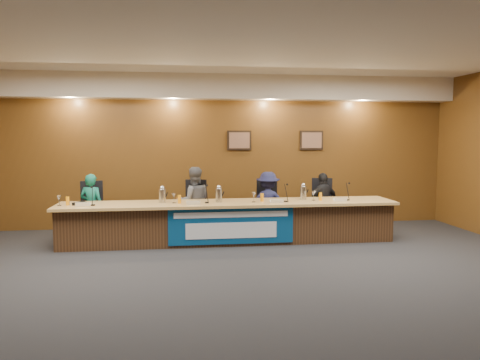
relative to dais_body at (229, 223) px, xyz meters
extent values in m
plane|color=black|center=(0.00, -2.40, -0.35)|extent=(10.00, 10.00, 0.00)
cube|color=silver|center=(0.00, -2.40, 2.85)|extent=(10.00, 8.00, 0.04)
cube|color=#583614|center=(0.00, 1.60, 1.25)|extent=(10.00, 0.04, 3.20)
cube|color=beige|center=(0.00, 1.35, 2.60)|extent=(10.00, 0.50, 0.50)
cube|color=#412816|center=(0.00, 0.00, 0.00)|extent=(6.00, 0.80, 0.70)
cube|color=tan|center=(0.00, -0.05, 0.38)|extent=(6.10, 0.95, 0.05)
cube|color=navy|center=(0.00, -0.41, 0.03)|extent=(2.20, 0.02, 0.65)
cube|color=silver|center=(0.00, -0.43, 0.23)|extent=(2.00, 0.01, 0.10)
cube|color=silver|center=(0.00, -0.43, -0.05)|extent=(1.60, 0.01, 0.28)
cube|color=black|center=(0.40, 1.57, 1.50)|extent=(0.52, 0.04, 0.42)
cube|color=black|center=(2.00, 1.57, 1.50)|extent=(0.52, 0.04, 0.42)
imported|color=#10604D|center=(-2.54, 0.61, 0.27)|extent=(0.52, 0.41, 1.24)
imported|color=#535458|center=(-0.62, 0.61, 0.33)|extent=(0.71, 0.59, 1.35)
imported|color=#161839|center=(0.85, 0.61, 0.27)|extent=(0.87, 0.59, 1.24)
imported|color=black|center=(1.99, 0.61, 0.25)|extent=(0.76, 0.50, 1.21)
cube|color=black|center=(-2.54, 0.71, 0.13)|extent=(0.57, 0.57, 0.08)
cube|color=black|center=(-0.62, 0.71, 0.13)|extent=(0.59, 0.59, 0.08)
cube|color=black|center=(0.85, 0.71, 0.13)|extent=(0.55, 0.55, 0.08)
cube|color=black|center=(1.99, 0.71, 0.13)|extent=(0.60, 0.60, 0.08)
cube|color=white|center=(-2.53, -0.27, 0.45)|extent=(0.24, 0.08, 0.10)
cylinder|color=black|center=(-2.38, -0.19, 0.41)|extent=(0.07, 0.07, 0.02)
cylinder|color=orange|center=(-2.82, -0.09, 0.47)|extent=(0.06, 0.06, 0.15)
cylinder|color=silver|center=(-2.95, -0.12, 0.49)|extent=(0.08, 0.08, 0.18)
cube|color=white|center=(-0.66, -0.34, 0.45)|extent=(0.24, 0.08, 0.10)
cylinder|color=black|center=(-0.41, -0.14, 0.41)|extent=(0.07, 0.07, 0.02)
cylinder|color=orange|center=(-0.90, -0.12, 0.47)|extent=(0.06, 0.06, 0.15)
cylinder|color=silver|center=(-0.99, -0.07, 0.49)|extent=(0.08, 0.08, 0.18)
cube|color=white|center=(0.83, -0.32, 0.45)|extent=(0.24, 0.08, 0.10)
cylinder|color=black|center=(1.02, -0.18, 0.41)|extent=(0.07, 0.07, 0.02)
cylinder|color=orange|center=(0.60, -0.07, 0.47)|extent=(0.06, 0.06, 0.15)
cylinder|color=silver|center=(0.44, -0.14, 0.49)|extent=(0.08, 0.08, 0.18)
cube|color=white|center=(2.03, -0.29, 0.45)|extent=(0.24, 0.08, 0.10)
cylinder|color=black|center=(2.20, -0.14, 0.41)|extent=(0.07, 0.07, 0.02)
cylinder|color=orange|center=(1.70, -0.08, 0.47)|extent=(0.06, 0.06, 0.15)
cylinder|color=silver|center=(1.57, -0.09, 0.49)|extent=(0.08, 0.08, 0.18)
cylinder|color=silver|center=(-1.20, 0.01, 0.52)|extent=(0.13, 0.13, 0.24)
cylinder|color=silver|center=(-0.19, -0.05, 0.52)|extent=(0.12, 0.12, 0.25)
cylinder|color=silver|center=(1.41, 0.05, 0.53)|extent=(0.12, 0.12, 0.25)
cylinder|color=black|center=(-2.60, -0.06, 0.43)|extent=(0.32, 0.32, 0.05)
camera|label=1|loc=(-0.92, -8.42, 1.60)|focal=35.00mm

